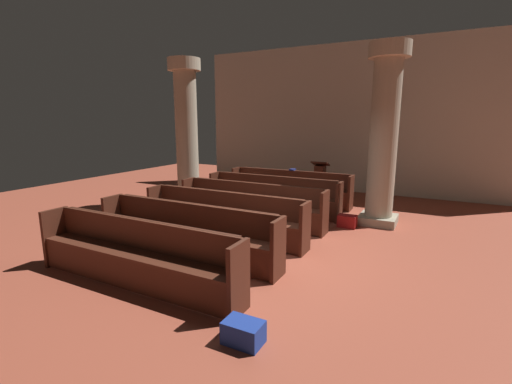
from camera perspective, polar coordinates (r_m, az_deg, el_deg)
ground_plane at (r=6.14m, az=1.43°, el=-9.73°), size 19.20×19.20×0.00m
back_wall at (r=11.50m, az=15.29°, el=11.24°), size 10.00×0.16×4.50m
pew_row_0 at (r=9.60m, az=5.40°, el=0.96°), size 3.35×0.46×0.88m
pew_row_1 at (r=8.61m, az=2.61°, el=-0.22°), size 3.35×0.46×0.88m
pew_row_2 at (r=7.66m, az=-0.88°, el=-1.70°), size 3.35×0.47×0.88m
pew_row_3 at (r=6.74m, az=-5.35°, el=-3.58°), size 3.35×0.46×0.88m
pew_row_4 at (r=5.89m, az=-11.20°, el=-5.99°), size 3.35×0.46×0.88m
pew_row_5 at (r=5.13m, az=-18.97°, el=-9.07°), size 3.35×0.47×0.88m
pillar_aisle_side at (r=7.95m, az=19.86°, el=8.82°), size 0.83×0.83×3.75m
pillar_far_side at (r=9.57m, az=-11.10°, el=9.62°), size 0.83×0.83×3.75m
lectern at (r=10.33m, az=10.20°, el=1.44°), size 0.48×0.45×1.08m
hymn_book at (r=9.71m, az=5.89°, el=3.60°), size 0.13×0.20×0.04m
kneeler_box_blue at (r=3.86m, az=-2.05°, el=-21.61°), size 0.40×0.27×0.23m
kneeler_box_red at (r=7.74m, az=14.44°, el=-4.57°), size 0.38×0.25×0.26m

